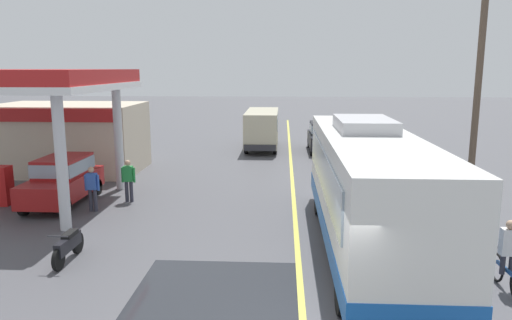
% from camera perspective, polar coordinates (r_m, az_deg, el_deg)
% --- Properties ---
extents(ground, '(120.00, 120.00, 0.00)m').
position_cam_1_polar(ground, '(29.17, 4.05, 0.54)').
color(ground, '#4C4C51').
extents(lane_divider_stripe, '(0.16, 50.00, 0.01)m').
position_cam_1_polar(lane_divider_stripe, '(24.26, 4.20, -1.54)').
color(lane_divider_stripe, '#D8CC4C').
rests_on(lane_divider_stripe, ground).
extents(wet_puddle_patch, '(3.82, 5.79, 0.01)m').
position_cam_1_polar(wet_puddle_patch, '(10.87, -5.51, -17.61)').
color(wet_puddle_patch, '#26282D').
rests_on(wet_puddle_patch, ground).
extents(coach_bus_main, '(2.60, 11.04, 3.69)m').
position_cam_1_polar(coach_bus_main, '(14.20, 12.94, -3.53)').
color(coach_bus_main, white).
rests_on(coach_bus_main, ground).
extents(gas_station_roadside, '(9.10, 11.95, 5.10)m').
position_cam_1_polar(gas_station_roadside, '(24.23, -23.05, 3.90)').
color(gas_station_roadside, '#B21E1E').
rests_on(gas_station_roadside, ground).
extents(car_at_pump, '(1.70, 4.20, 1.82)m').
position_cam_1_polar(car_at_pump, '(20.01, -21.69, -1.97)').
color(car_at_pump, maroon).
rests_on(car_at_pump, ground).
extents(minibus_opposing_lane, '(2.04, 6.13, 2.44)m').
position_cam_1_polar(minibus_opposing_lane, '(31.40, 0.72, 4.01)').
color(minibus_opposing_lane, '#BFB799').
rests_on(minibus_opposing_lane, ground).
extents(cyclist_on_shoulder, '(0.34, 1.82, 1.72)m').
position_cam_1_polar(cyclist_on_shoulder, '(12.95, 27.40, -10.24)').
color(cyclist_on_shoulder, black).
rests_on(cyclist_on_shoulder, ground).
extents(motorcycle_parked_forecourt, '(0.55, 1.80, 0.92)m').
position_cam_1_polar(motorcycle_parked_forecourt, '(14.24, -21.14, -9.32)').
color(motorcycle_parked_forecourt, black).
rests_on(motorcycle_parked_forecourt, ground).
extents(pedestrian_near_pump, '(0.55, 0.22, 1.66)m').
position_cam_1_polar(pedestrian_near_pump, '(19.52, -14.72, -2.11)').
color(pedestrian_near_pump, '#33333F').
rests_on(pedestrian_near_pump, ground).
extents(pedestrian_by_shop, '(0.55, 0.22, 1.66)m').
position_cam_1_polar(pedestrian_by_shop, '(18.61, -18.66, -2.95)').
color(pedestrian_by_shop, '#33333F').
rests_on(pedestrian_by_shop, ground).
extents(car_trailing_behind_bus, '(1.70, 4.20, 1.82)m').
position_cam_1_polar(car_trailing_behind_bus, '(30.70, 7.82, 2.90)').
color(car_trailing_behind_bus, black).
rests_on(car_trailing_behind_bus, ground).
extents(utility_pole_roadside, '(1.80, 0.24, 8.94)m').
position_cam_1_polar(utility_pole_roadside, '(19.11, 24.61, 8.29)').
color(utility_pole_roadside, brown).
rests_on(utility_pole_roadside, ground).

